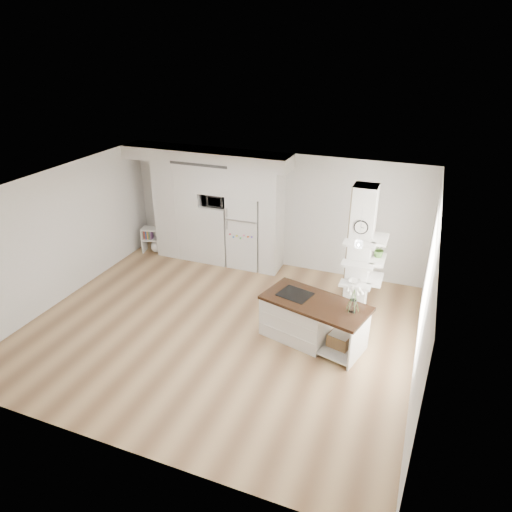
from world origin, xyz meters
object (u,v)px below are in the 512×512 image
Objects in this scene: refrigerator at (246,231)px; kitchen_island at (304,317)px; floor_plant_a at (330,315)px; bookshelf at (155,242)px.

refrigerator reaches higher than kitchen_island.
bookshelf is at bearing 160.99° from floor_plant_a.
bookshelf is 1.29× the size of floor_plant_a.
refrigerator reaches higher than floor_plant_a.
refrigerator is 2.53m from bookshelf.
kitchen_island is at bearing -37.99° from bookshelf.
kitchen_island is 4.03× the size of floor_plant_a.
bookshelf reaches higher than floor_plant_a.
refrigerator is at bearing 146.28° from kitchen_island.
bookshelf is at bearing 169.15° from kitchen_island.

